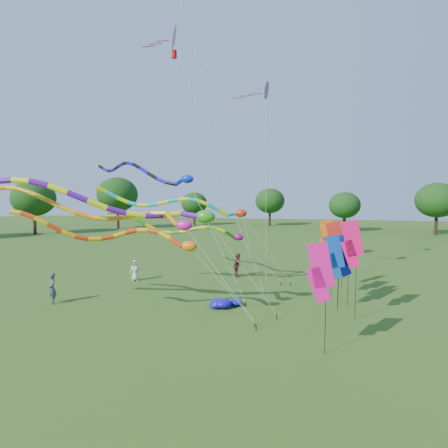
% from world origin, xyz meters
% --- Properties ---
extents(ground, '(160.00, 160.00, 0.00)m').
position_xyz_m(ground, '(0.00, 0.00, 0.00)').
color(ground, '#2A5215').
rests_on(ground, ground).
extents(tree_ring, '(116.62, 117.66, 9.73)m').
position_xyz_m(tree_ring, '(-1.59, 2.40, 5.57)').
color(tree_ring, '#382314').
rests_on(tree_ring, ground).
extents(tube_kite_red, '(11.16, 2.79, 6.20)m').
position_xyz_m(tube_kite_red, '(-3.78, -0.43, 4.44)').
color(tube_kite_red, black).
rests_on(tube_kite_red, ground).
extents(tube_kite_orange, '(14.40, 1.37, 7.48)m').
position_xyz_m(tube_kite_orange, '(-5.28, 0.11, 5.61)').
color(tube_kite_orange, black).
rests_on(tube_kite_orange, ground).
extents(tube_kite_purple, '(15.87, 3.84, 7.87)m').
position_xyz_m(tube_kite_purple, '(-4.87, -0.11, 6.01)').
color(tube_kite_purple, black).
rests_on(tube_kite_purple, ground).
extents(tube_kite_blue, '(12.60, 6.09, 9.29)m').
position_xyz_m(tube_kite_blue, '(-6.00, 6.87, 7.85)').
color(tube_kite_blue, black).
rests_on(tube_kite_blue, ground).
extents(tube_kite_cyan, '(11.89, 4.77, 7.40)m').
position_xyz_m(tube_kite_cyan, '(-2.75, 6.38, 5.66)').
color(tube_kite_cyan, black).
rests_on(tube_kite_cyan, ground).
extents(tube_kite_green, '(11.21, 3.44, 5.83)m').
position_xyz_m(tube_kite_green, '(-3.02, 7.44, 4.02)').
color(tube_kite_green, black).
rests_on(tube_kite_green, ground).
extents(delta_kite_high_a, '(9.10, 4.57, 18.35)m').
position_xyz_m(delta_kite_high_a, '(-4.33, 7.57, 16.88)').
color(delta_kite_high_a, black).
rests_on(delta_kite_high_a, ground).
extents(delta_kite_high_c, '(2.89, 4.68, 13.88)m').
position_xyz_m(delta_kite_high_c, '(1.86, 8.03, 13.19)').
color(delta_kite_high_c, black).
rests_on(delta_kite_high_c, ground).
extents(banner_pole_magenta_a, '(1.16, 0.18, 4.59)m').
position_xyz_m(banner_pole_magenta_a, '(5.27, -1.74, 3.33)').
color(banner_pole_magenta_a, black).
rests_on(banner_pole_magenta_a, ground).
extents(banner_pole_red, '(1.16, 0.22, 4.93)m').
position_xyz_m(banner_pole_red, '(6.29, 5.23, 3.67)').
color(banner_pole_red, black).
rests_on(banner_pole_red, ground).
extents(banner_pole_blue_b, '(1.09, 0.55, 4.22)m').
position_xyz_m(banner_pole_blue_b, '(6.83, 5.16, 2.96)').
color(banner_pole_blue_b, black).
rests_on(banner_pole_blue_b, ground).
extents(banner_pole_magenta_b, '(1.16, 0.16, 5.17)m').
position_xyz_m(banner_pole_magenta_b, '(6.95, 2.82, 3.90)').
color(banner_pole_magenta_b, black).
rests_on(banner_pole_magenta_b, ground).
extents(banner_pole_orange, '(1.12, 0.46, 4.92)m').
position_xyz_m(banner_pole_orange, '(5.98, 6.53, 3.65)').
color(banner_pole_orange, black).
rests_on(banner_pole_orange, ground).
extents(banner_pole_violet, '(1.10, 0.52, 4.30)m').
position_xyz_m(banner_pole_violet, '(6.84, 9.42, 3.04)').
color(banner_pole_violet, black).
rests_on(banner_pole_violet, ground).
extents(banner_pole_blue_a, '(1.16, 0.08, 4.25)m').
position_xyz_m(banner_pole_blue_a, '(6.18, 4.19, 2.99)').
color(banner_pole_blue_a, black).
rests_on(banner_pole_blue_a, ground).
extents(blue_nylon_heap, '(1.29, 1.25, 0.58)m').
position_xyz_m(blue_nylon_heap, '(0.39, 3.15, 0.27)').
color(blue_nylon_heap, '#130DB3').
rests_on(blue_nylon_heap, ground).
extents(person_a, '(0.88, 0.72, 1.55)m').
position_xyz_m(person_a, '(-7.76, 8.34, 0.77)').
color(person_a, beige).
rests_on(person_a, ground).
extents(person_b, '(0.79, 0.76, 1.83)m').
position_xyz_m(person_b, '(-9.85, 1.83, 0.92)').
color(person_b, '#3C4555').
rests_on(person_b, ground).
extents(person_c, '(0.92, 1.05, 1.83)m').
position_xyz_m(person_c, '(-0.55, 11.42, 0.92)').
color(person_c, maroon).
rests_on(person_c, ground).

